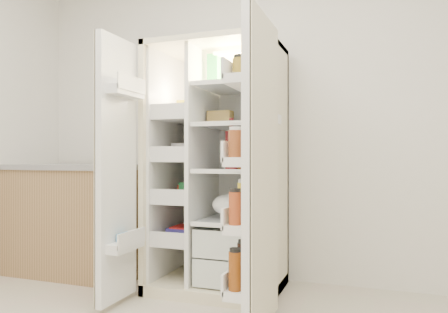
% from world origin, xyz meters
% --- Properties ---
extents(wall_back, '(4.00, 0.02, 2.70)m').
position_xyz_m(wall_back, '(0.00, 2.00, 1.35)').
color(wall_back, white).
rests_on(wall_back, floor).
extents(refrigerator, '(0.93, 0.70, 1.80)m').
position_xyz_m(refrigerator, '(-0.18, 1.65, 0.74)').
color(refrigerator, beige).
rests_on(refrigerator, floor).
extents(freezer_door, '(0.15, 0.40, 1.72)m').
position_xyz_m(freezer_door, '(-0.70, 1.05, 0.89)').
color(freezer_door, white).
rests_on(freezer_door, floor).
extents(fridge_door, '(0.17, 0.58, 1.72)m').
position_xyz_m(fridge_door, '(0.28, 0.96, 0.87)').
color(fridge_door, white).
rests_on(fridge_door, floor).
extents(kitchen_counter, '(1.26, 0.67, 0.91)m').
position_xyz_m(kitchen_counter, '(-1.48, 1.63, 0.46)').
color(kitchen_counter, '#A17C50').
rests_on(kitchen_counter, floor).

